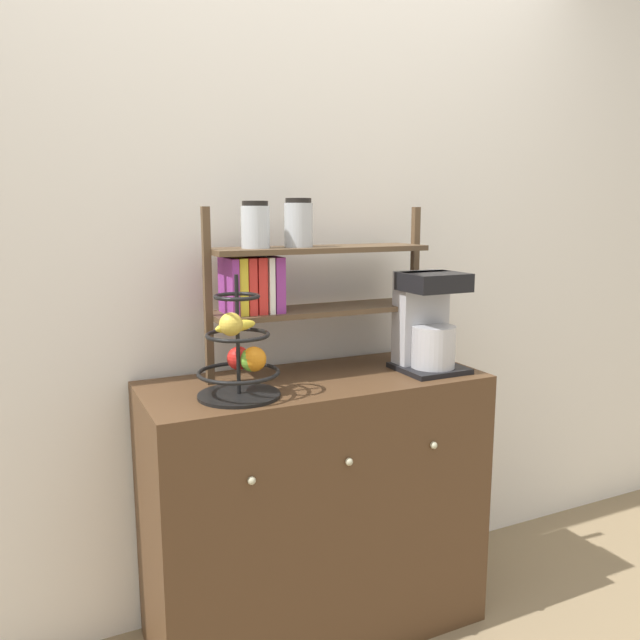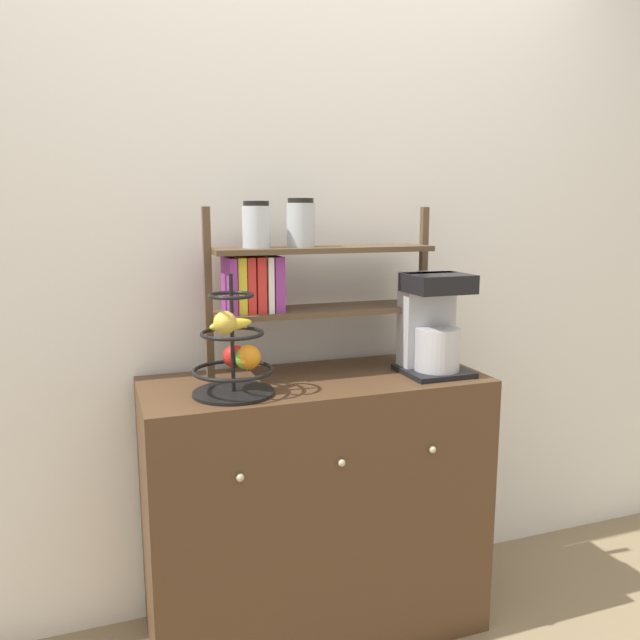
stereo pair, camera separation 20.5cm
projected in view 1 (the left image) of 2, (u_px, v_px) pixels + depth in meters
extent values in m
cube|color=silver|center=(282.00, 259.00, 2.27)|extent=(7.00, 0.05, 2.60)
cube|color=#4C331E|center=(316.00, 507.00, 2.16)|extent=(1.14, 0.47, 0.92)
sphere|color=#B2AD8C|center=(252.00, 481.00, 1.77)|extent=(0.02, 0.02, 0.02)
sphere|color=#B2AD8C|center=(349.00, 462.00, 1.90)|extent=(0.02, 0.02, 0.02)
sphere|color=#B2AD8C|center=(434.00, 445.00, 2.04)|extent=(0.02, 0.02, 0.02)
cube|color=black|center=(429.00, 368.00, 2.19)|extent=(0.22, 0.22, 0.02)
cube|color=#B7B7BC|center=(421.00, 317.00, 2.21)|extent=(0.18, 0.09, 0.33)
cylinder|color=#B7B7BC|center=(433.00, 347.00, 2.16)|extent=(0.15, 0.15, 0.15)
cube|color=black|center=(434.00, 282.00, 2.13)|extent=(0.21, 0.18, 0.06)
cylinder|color=black|center=(239.00, 395.00, 1.88)|extent=(0.25, 0.25, 0.01)
cylinder|color=black|center=(238.00, 335.00, 1.85)|extent=(0.01, 0.01, 0.36)
torus|color=black|center=(239.00, 373.00, 1.87)|extent=(0.25, 0.25, 0.01)
torus|color=black|center=(238.00, 335.00, 1.85)|extent=(0.19, 0.19, 0.01)
torus|color=black|center=(237.00, 296.00, 1.83)|extent=(0.14, 0.14, 0.01)
sphere|color=red|center=(239.00, 358.00, 1.90)|extent=(0.07, 0.07, 0.07)
sphere|color=#6BAD33|center=(252.00, 360.00, 1.88)|extent=(0.07, 0.07, 0.07)
sphere|color=orange|center=(254.00, 359.00, 1.88)|extent=(0.08, 0.08, 0.08)
ellipsoid|color=yellow|center=(236.00, 326.00, 1.87)|extent=(0.15, 0.09, 0.04)
sphere|color=gold|center=(231.00, 324.00, 1.83)|extent=(0.07, 0.07, 0.07)
cube|color=brown|center=(208.00, 297.00, 1.97)|extent=(0.02, 0.02, 0.57)
cube|color=brown|center=(414.00, 285.00, 2.31)|extent=(0.02, 0.02, 0.57)
cube|color=brown|center=(319.00, 310.00, 2.15)|extent=(0.76, 0.20, 0.02)
cube|color=brown|center=(319.00, 249.00, 2.11)|extent=(0.76, 0.20, 0.02)
cube|color=#8C338C|center=(229.00, 286.00, 2.00)|extent=(0.02, 0.16, 0.18)
cube|color=yellow|center=(238.00, 286.00, 2.01)|extent=(0.03, 0.13, 0.18)
cube|color=red|center=(247.00, 285.00, 2.02)|extent=(0.03, 0.14, 0.18)
cube|color=red|center=(256.00, 285.00, 2.04)|extent=(0.03, 0.14, 0.18)
cube|color=white|center=(265.00, 284.00, 2.05)|extent=(0.02, 0.15, 0.18)
cube|color=#8C338C|center=(273.00, 284.00, 2.06)|extent=(0.03, 0.14, 0.18)
cylinder|color=silver|center=(255.00, 227.00, 2.00)|extent=(0.09, 0.09, 0.13)
cylinder|color=black|center=(255.00, 203.00, 1.99)|extent=(0.08, 0.08, 0.02)
cylinder|color=#ADB2B7|center=(299.00, 225.00, 2.07)|extent=(0.10, 0.10, 0.14)
cylinder|color=black|center=(298.00, 201.00, 2.05)|extent=(0.09, 0.09, 0.02)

